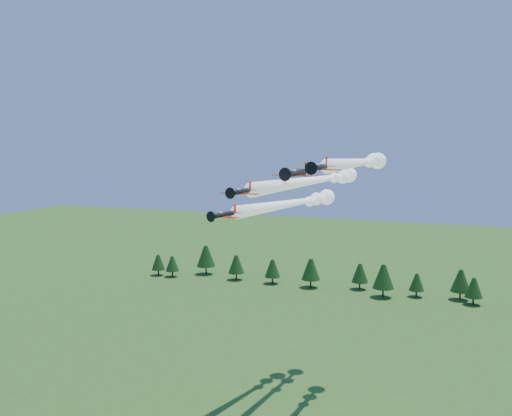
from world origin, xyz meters
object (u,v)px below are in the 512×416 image
(plane_right, at_px, (361,162))
(plane_slot, at_px, (296,173))
(plane_lead, at_px, (317,180))
(plane_left, at_px, (295,203))

(plane_right, xyz_separation_m, plane_slot, (-8.40, -16.72, -1.53))
(plane_lead, relative_size, plane_slot, 6.10)
(plane_right, height_order, plane_slot, plane_right)
(plane_lead, distance_m, plane_right, 9.97)
(plane_left, distance_m, plane_slot, 21.37)
(plane_lead, relative_size, plane_left, 1.33)
(plane_slot, bearing_deg, plane_right, 71.71)
(plane_left, bearing_deg, plane_right, 4.88)
(plane_left, height_order, plane_right, plane_right)
(plane_left, height_order, plane_slot, plane_slot)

